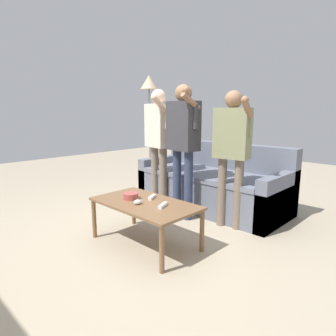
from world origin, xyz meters
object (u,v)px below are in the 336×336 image
(game_remote_nunchuk, at_px, (138,202))
(game_remote_wand_near, at_px, (163,205))
(coffee_table, at_px, (145,207))
(floor_lamp, at_px, (149,94))
(couch, at_px, (213,185))
(game_remote_wand_far, at_px, (152,197))
(player_center, at_px, (183,136))
(player_right, at_px, (232,144))
(player_left, at_px, (159,134))
(snack_bowl, at_px, (131,196))

(game_remote_nunchuk, xyz_separation_m, game_remote_wand_near, (0.23, 0.11, -0.01))
(coffee_table, relative_size, floor_lamp, 0.57)
(couch, relative_size, game_remote_wand_far, 13.99)
(player_center, bearing_deg, player_right, 12.05)
(player_right, bearing_deg, player_left, -178.39)
(snack_bowl, height_order, game_remote_wand_far, snack_bowl)
(couch, height_order, player_left, player_left)
(floor_lamp, relative_size, player_right, 1.23)
(floor_lamp, xyz_separation_m, player_center, (1.33, -0.67, -0.56))
(game_remote_nunchuk, height_order, floor_lamp, floor_lamp)
(game_remote_nunchuk, bearing_deg, player_left, 126.88)
(player_center, relative_size, game_remote_wand_near, 10.39)
(coffee_table, height_order, player_right, player_right)
(floor_lamp, bearing_deg, player_center, -26.71)
(coffee_table, distance_m, player_left, 1.36)
(couch, bearing_deg, game_remote_wand_far, -82.13)
(game_remote_nunchuk, bearing_deg, game_remote_wand_far, 100.87)
(snack_bowl, bearing_deg, player_right, 61.03)
(coffee_table, distance_m, floor_lamp, 2.49)
(player_left, bearing_deg, game_remote_wand_far, -47.72)
(coffee_table, bearing_deg, player_center, 106.44)
(couch, relative_size, player_right, 1.33)
(player_center, bearing_deg, game_remote_wand_near, -59.75)
(snack_bowl, bearing_deg, game_remote_wand_near, 5.86)
(couch, height_order, game_remote_nunchuk, couch)
(game_remote_nunchuk, bearing_deg, coffee_table, 90.81)
(game_remote_nunchuk, xyz_separation_m, floor_lamp, (-1.58, 1.60, 1.13))
(game_remote_nunchuk, relative_size, player_center, 0.05)
(coffee_table, relative_size, snack_bowl, 7.05)
(coffee_table, bearing_deg, game_remote_nunchuk, -89.19)
(snack_bowl, xyz_separation_m, game_remote_nunchuk, (0.19, -0.07, -0.01))
(couch, relative_size, player_center, 1.26)
(snack_bowl, height_order, floor_lamp, floor_lamp)
(player_center, bearing_deg, couch, 87.86)
(floor_lamp, distance_m, player_center, 1.59)
(snack_bowl, bearing_deg, game_remote_wand_far, 46.23)
(game_remote_nunchuk, bearing_deg, floor_lamp, 134.62)
(coffee_table, xyz_separation_m, game_remote_nunchuk, (0.00, -0.09, 0.07))
(player_right, distance_m, game_remote_wand_far, 1.06)
(couch, relative_size, player_left, 1.28)
(couch, bearing_deg, game_remote_wand_near, -72.45)
(floor_lamp, xyz_separation_m, game_remote_wand_far, (1.54, -1.37, -1.14))
(coffee_table, bearing_deg, snack_bowl, -174.13)
(player_center, xyz_separation_m, game_remote_wand_far, (0.21, -0.70, -0.57))
(couch, distance_m, player_center, 0.95)
(couch, relative_size, coffee_table, 1.89)
(snack_bowl, xyz_separation_m, floor_lamp, (-1.39, 1.53, 1.12))
(player_left, distance_m, player_center, 0.53)
(snack_bowl, bearing_deg, coffee_table, 5.87)
(game_remote_nunchuk, relative_size, game_remote_wand_near, 0.56)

